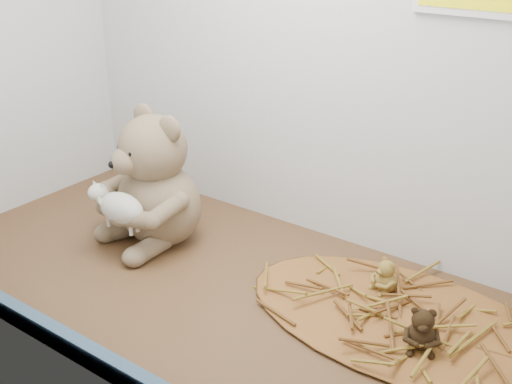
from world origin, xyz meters
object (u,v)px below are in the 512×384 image
Objects in this scene: main_teddy at (157,177)px; mini_teddy_tan at (387,274)px; toy_lamb at (121,209)px; mini_teddy_brown at (422,327)px.

mini_teddy_tan is at bearing 25.92° from main_teddy.
toy_lamb is 2.15× the size of mini_teddy_tan.
toy_lamb is 1.88× the size of mini_teddy_brown.
main_teddy is 4.46× the size of mini_teddy_tan.
main_teddy is at bearing -141.28° from mini_teddy_tan.
main_teddy reaches higher than mini_teddy_tan.
mini_teddy_brown reaches higher than mini_teddy_tan.
main_teddy is 2.08× the size of toy_lamb.
main_teddy is 10.71cm from toy_lamb.
mini_teddy_tan is (48.06, 18.68, -6.66)cm from toy_lamb.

